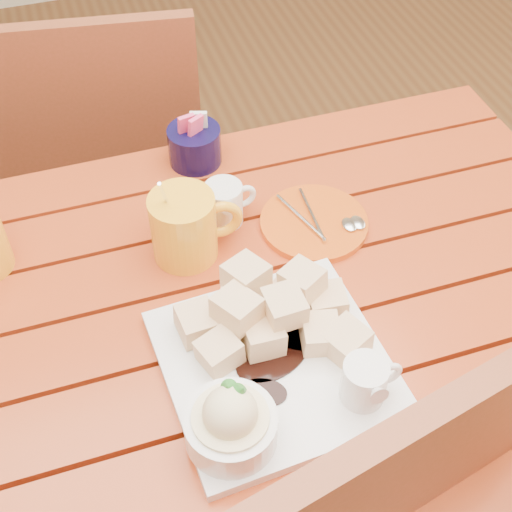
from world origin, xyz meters
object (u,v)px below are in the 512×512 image
object	(u,v)px
coffee_mug_right	(186,226)
table	(240,351)
chair_far	(105,162)
orange_saucer	(315,223)
dessert_plate	(268,364)

from	to	relation	value
coffee_mug_right	table	bearing A→B (deg)	-70.46
chair_far	table	bearing A→B (deg)	108.27
coffee_mug_right	orange_saucer	world-z (taller)	coffee_mug_right
table	orange_saucer	size ratio (longest dim) A/B	6.94
orange_saucer	chair_far	xyz separation A→B (m)	(-0.28, 0.56, -0.24)
dessert_plate	coffee_mug_right	bearing A→B (deg)	99.51
dessert_plate	orange_saucer	world-z (taller)	dessert_plate
dessert_plate	coffee_mug_right	world-z (taller)	coffee_mug_right
chair_far	orange_saucer	bearing A→B (deg)	125.49
table	dessert_plate	bearing A→B (deg)	-89.14
table	chair_far	xyz separation A→B (m)	(-0.11, 0.68, -0.13)
table	coffee_mug_right	bearing A→B (deg)	107.48
table	orange_saucer	world-z (taller)	orange_saucer
table	chair_far	distance (m)	0.70
coffee_mug_right	orange_saucer	distance (m)	0.21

